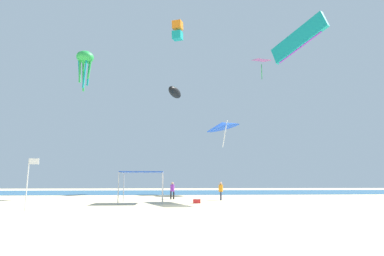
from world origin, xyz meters
TOP-DOWN VIEW (x-y plane):
  - ground at (0.00, 0.00)m, footprint 110.00×110.00m
  - ocean_strip at (0.00, 28.22)m, footprint 110.00×20.09m
  - canopy_tent at (-2.94, 3.56)m, footprint 3.30×2.78m
  - person_near_tent at (3.87, 7.10)m, footprint 0.39×0.43m
  - person_leftmost at (-0.51, 8.81)m, footprint 0.41×0.38m
  - banner_flag at (-9.05, -2.40)m, footprint 0.61×0.06m
  - cooler_box at (1.34, 3.27)m, footprint 0.57×0.37m
  - kite_box_orange at (-0.02, 14.57)m, footprint 1.47×1.53m
  - kite_diamond_pink at (13.63, 25.03)m, footprint 2.82×2.77m
  - kite_delta_blue at (6.07, 18.47)m, footprint 4.50×4.43m
  - kite_parafoil_teal at (12.38, 7.98)m, footprint 4.19×5.58m
  - kite_inflatable_black at (-0.15, 23.80)m, footprint 2.71×4.94m
  - kite_octopus_green at (-10.29, 11.96)m, footprint 2.09×2.09m

SIDE VIEW (x-z plane):
  - ground at x=0.00m, z-range -0.10..0.00m
  - ocean_strip at x=0.00m, z-range 0.00..0.03m
  - cooler_box at x=1.34m, z-range 0.00..0.35m
  - person_leftmost at x=-0.51m, z-range 0.14..1.76m
  - person_near_tent at x=3.87m, z-range 0.14..1.78m
  - banner_flag at x=-9.05m, z-range 0.35..3.39m
  - canopy_tent at x=-2.94m, z-range 1.10..3.54m
  - kite_delta_blue at x=6.07m, z-range 6.98..10.95m
  - kite_inflatable_black at x=-0.15m, z-range 14.01..15.71m
  - kite_octopus_green at x=-10.29m, z-range 12.82..17.21m
  - kite_parafoil_teal at x=12.38m, z-range 14.24..18.22m
  - kite_box_orange at x=-0.02m, z-range 18.87..21.35m
  - kite_diamond_pink at x=13.63m, z-range 18.87..22.39m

